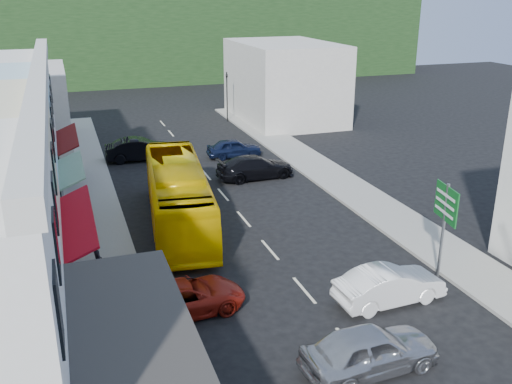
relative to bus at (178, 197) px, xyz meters
The scene contains 16 objects.
ground 9.13m from the bus, 67.81° to the right, with size 120.00×120.00×0.00m, color black.
sidewalk_left 4.67m from the bus, 157.87° to the left, with size 3.00×52.00×0.15m, color gray.
sidewalk_right 11.12m from the bus, ahead, with size 3.00×52.00×0.15m, color gray.
distant_block_left 20.61m from the bus, 114.74° to the left, with size 8.00×10.00×6.00m, color #B7B2A8.
distant_block_right 26.09m from the bus, 56.40° to the left, with size 8.00×12.00×7.00m, color #B7B2A8.
hillside 57.03m from the bus, 88.04° to the left, with size 80.00×26.00×14.00m.
bus is the anchor object (origin of this frame).
car_silver 14.13m from the bus, 76.55° to the right, with size 1.80×4.40×1.40m, color #A8A8AC.
car_white 11.96m from the bus, 59.11° to the right, with size 1.80×4.40×1.40m, color silver.
car_red 8.58m from the bus, 100.15° to the right, with size 1.90×4.60×1.40m, color maroon.
car_black_near 8.71m from the bus, 44.00° to the left, with size 1.84×4.50×1.40m, color black.
car_navy_mid 12.83m from the bus, 60.20° to the left, with size 1.80×4.40×1.40m, color black.
car_black_far 12.56m from the bus, 90.78° to the left, with size 1.80×4.40×1.40m, color black.
pedestrian_left 6.63m from the bus, 131.46° to the right, with size 0.60×0.40×1.70m, color black.
direction_sign 12.98m from the bus, 44.81° to the right, with size 0.55×1.88×4.17m, color #105B1F, non-canonical shape.
traffic_signal 24.36m from the bus, 67.80° to the left, with size 0.58×0.96×4.49m, color black, non-canonical shape.
Camera 1 is at (-8.50, -18.64, 11.54)m, focal length 40.00 mm.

